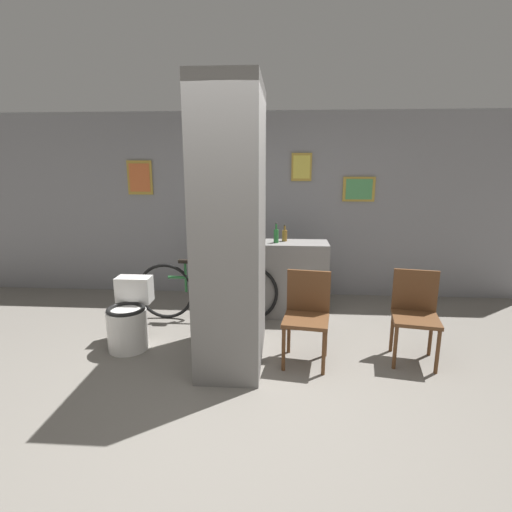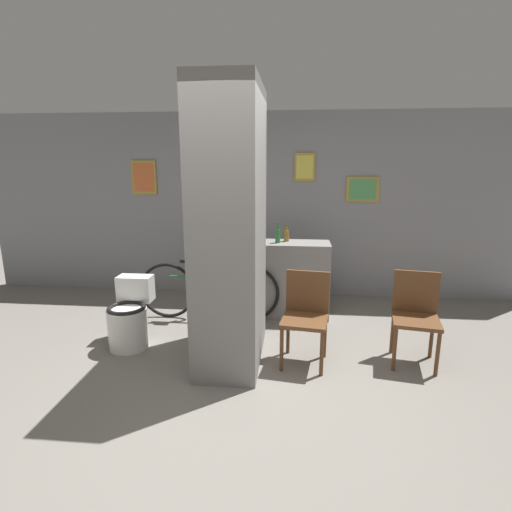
{
  "view_description": "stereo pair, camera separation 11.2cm",
  "coord_description": "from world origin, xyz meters",
  "px_view_note": "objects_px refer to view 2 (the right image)",
  "views": [
    {
      "loc": [
        0.46,
        -3.1,
        1.92
      ],
      "look_at": [
        0.18,
        0.99,
        0.95
      ],
      "focal_mm": 28.0,
      "sensor_mm": 36.0,
      "label": 1
    },
    {
      "loc": [
        0.57,
        -3.09,
        1.92
      ],
      "look_at": [
        0.18,
        0.99,
        0.95
      ],
      "focal_mm": 28.0,
      "sensor_mm": 36.0,
      "label": 2
    }
  ],
  "objects_px": {
    "chair_near_pillar": "(306,313)",
    "bicycle": "(209,291)",
    "bottle_tall": "(278,235)",
    "chair_by_doorway": "(416,313)",
    "toilet": "(130,318)"
  },
  "relations": [
    {
      "from": "chair_near_pillar",
      "to": "bicycle",
      "type": "relative_size",
      "value": 0.51
    },
    {
      "from": "toilet",
      "to": "chair_by_doorway",
      "type": "distance_m",
      "value": 2.91
    },
    {
      "from": "chair_near_pillar",
      "to": "chair_by_doorway",
      "type": "height_order",
      "value": "same"
    },
    {
      "from": "toilet",
      "to": "bicycle",
      "type": "relative_size",
      "value": 0.4
    },
    {
      "from": "chair_near_pillar",
      "to": "bottle_tall",
      "type": "distance_m",
      "value": 1.33
    },
    {
      "from": "toilet",
      "to": "chair_near_pillar",
      "type": "distance_m",
      "value": 1.86
    },
    {
      "from": "toilet",
      "to": "chair_near_pillar",
      "type": "height_order",
      "value": "chair_near_pillar"
    },
    {
      "from": "chair_near_pillar",
      "to": "bicycle",
      "type": "bearing_deg",
      "value": 148.77
    },
    {
      "from": "chair_by_doorway",
      "to": "bottle_tall",
      "type": "relative_size",
      "value": 3.5
    },
    {
      "from": "bicycle",
      "to": "bottle_tall",
      "type": "bearing_deg",
      "value": 14.03
    },
    {
      "from": "chair_near_pillar",
      "to": "chair_by_doorway",
      "type": "xyz_separation_m",
      "value": [
        1.06,
        0.1,
        0.0
      ]
    },
    {
      "from": "toilet",
      "to": "chair_near_pillar",
      "type": "bearing_deg",
      "value": -4.93
    },
    {
      "from": "chair_near_pillar",
      "to": "toilet",
      "type": "bearing_deg",
      "value": -176.63
    },
    {
      "from": "bottle_tall",
      "to": "chair_near_pillar",
      "type": "bearing_deg",
      "value": -74.34
    },
    {
      "from": "toilet",
      "to": "chair_by_doorway",
      "type": "relative_size",
      "value": 0.8
    }
  ]
}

